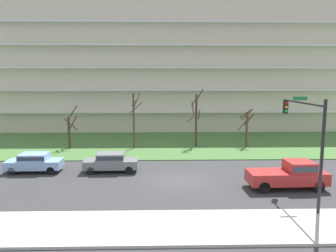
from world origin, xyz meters
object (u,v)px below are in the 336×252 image
at_px(tree_left, 134,119).
at_px(tree_center, 196,118).
at_px(tree_right, 247,126).
at_px(tree_far_left, 70,129).
at_px(sedan_gray_center_left, 111,161).
at_px(pickup_red_near_left, 290,174).
at_px(traffic_signal_mast, 307,131).
at_px(sedan_blue_center_right, 34,162).

relative_size(tree_left, tree_center, 0.94).
distance_m(tree_left, tree_right, 12.62).
xyz_separation_m(tree_far_left, tree_right, (19.61, 0.58, 0.20)).
xyz_separation_m(tree_center, tree_right, (5.70, -0.15, -0.92)).
bearing_deg(sedan_gray_center_left, pickup_red_near_left, 159.88).
height_order(tree_right, pickup_red_near_left, tree_right).
bearing_deg(tree_center, pickup_red_near_left, -70.41).
relative_size(tree_center, traffic_signal_mast, 1.00).
relative_size(pickup_red_near_left, sedan_gray_center_left, 1.23).
height_order(tree_center, pickup_red_near_left, tree_center).
distance_m(tree_right, pickup_red_near_left, 14.17).
relative_size(tree_left, sedan_gray_center_left, 1.39).
distance_m(tree_far_left, pickup_red_near_left, 23.33).
xyz_separation_m(tree_left, sedan_gray_center_left, (-1.23, -8.91, -2.45)).
bearing_deg(sedan_blue_center_right, tree_far_left, -94.34).
bearing_deg(traffic_signal_mast, tree_center, 106.09).
bearing_deg(tree_far_left, sedan_blue_center_right, -93.07).
bearing_deg(traffic_signal_mast, tree_right, 87.16).
bearing_deg(tree_far_left, traffic_signal_mast, -40.69).
distance_m(tree_far_left, tree_right, 19.61).
height_order(tree_far_left, sedan_blue_center_right, tree_far_left).
height_order(tree_left, traffic_signal_mast, traffic_signal_mast).
bearing_deg(tree_far_left, tree_right, 1.69).
bearing_deg(pickup_red_near_left, sedan_blue_center_right, 165.17).
height_order(tree_left, tree_center, tree_center).
bearing_deg(traffic_signal_mast, tree_far_left, 139.31).
bearing_deg(tree_left, tree_center, 7.01).
bearing_deg(sedan_blue_center_right, tree_right, -155.73).
bearing_deg(tree_right, tree_center, 178.48).
distance_m(tree_right, sedan_blue_center_right, 22.32).
bearing_deg(pickup_red_near_left, sedan_gray_center_left, 159.33).
relative_size(pickup_red_near_left, traffic_signal_mast, 0.83).
relative_size(tree_left, pickup_red_near_left, 1.13).
bearing_deg(tree_left, traffic_signal_mast, -53.79).
xyz_separation_m(sedan_blue_center_right, traffic_signal_mast, (19.26, -7.12, 3.64)).
distance_m(tree_left, traffic_signal_mast, 19.90).
xyz_separation_m(tree_right, traffic_signal_mast, (-0.83, -16.72, 2.14)).
bearing_deg(pickup_red_near_left, tree_right, 85.62).
height_order(sedan_gray_center_left, traffic_signal_mast, traffic_signal_mast).
height_order(tree_center, sedan_blue_center_right, tree_center).
xyz_separation_m(tree_left, traffic_signal_mast, (11.74, -16.03, 1.19)).
distance_m(pickup_red_near_left, traffic_signal_mast, 4.38).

